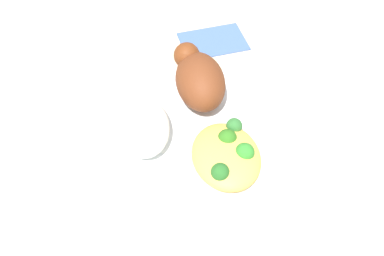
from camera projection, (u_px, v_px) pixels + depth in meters
The scene contains 7 objects.
ground_plane at pixel (192, 139), 0.59m from camera, with size 2.00×2.00×0.00m, color beige.
plate at pixel (192, 136), 0.59m from camera, with size 0.28×0.28×0.01m.
roasted_chicken at pixel (199, 79), 0.60m from camera, with size 0.11×0.07×0.07m.
rice_pile at pixel (142, 125), 0.57m from camera, with size 0.11×0.07×0.04m, color white.
mac_cheese_with_broccoli at pixel (227, 155), 0.54m from camera, with size 0.11×0.09×0.04m.
fork at pixel (205, 250), 0.49m from camera, with size 0.03×0.14×0.01m.
napkin at pixel (213, 41), 0.73m from camera, with size 0.08×0.11×0.00m, color #47669E.
Camera 1 is at (-0.36, 0.08, 0.47)m, focal length 39.24 mm.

